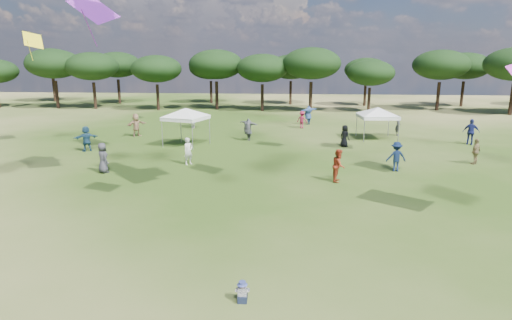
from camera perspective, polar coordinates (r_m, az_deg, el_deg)
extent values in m
cylinder|color=black|center=(61.07, -25.01, 7.92)|extent=(0.40, 0.40, 3.49)
ellipsoid|color=black|center=(60.90, -25.37, 11.51)|extent=(6.79, 6.79, 3.66)
cylinder|color=black|center=(58.46, -20.70, 8.02)|extent=(0.38, 0.38, 3.32)
ellipsoid|color=black|center=(58.28, -21.00, 11.59)|extent=(6.44, 6.44, 3.47)
cylinder|color=black|center=(54.73, -12.96, 8.14)|extent=(0.36, 0.36, 3.14)
ellipsoid|color=black|center=(54.54, -13.15, 11.76)|extent=(6.11, 6.11, 3.29)
cylinder|color=black|center=(54.48, -5.25, 8.57)|extent=(0.40, 0.40, 3.46)
ellipsoid|color=black|center=(54.30, -5.33, 12.58)|extent=(6.73, 6.73, 3.63)
cylinder|color=black|center=(52.63, 0.84, 8.31)|extent=(0.37, 0.37, 3.21)
ellipsoid|color=black|center=(52.43, 0.86, 12.16)|extent=(6.24, 6.24, 3.36)
cylinder|color=black|center=(52.08, 7.29, 8.35)|extent=(0.41, 0.41, 3.56)
ellipsoid|color=black|center=(51.89, 7.42, 12.65)|extent=(6.91, 6.91, 3.73)
cylinder|color=black|center=(53.20, 14.82, 7.75)|extent=(0.33, 0.33, 2.88)
ellipsoid|color=black|center=(53.00, 15.03, 11.16)|extent=(5.60, 5.60, 3.02)
cylinder|color=black|center=(57.69, 23.10, 7.82)|extent=(0.39, 0.39, 3.44)
ellipsoid|color=black|center=(57.51, 23.45, 11.57)|extent=(6.69, 6.69, 3.60)
cylinder|color=black|center=(56.62, 30.93, 6.95)|extent=(0.40, 0.40, 3.53)
cylinder|color=black|center=(70.71, -25.31, 8.53)|extent=(0.41, 0.41, 3.62)
ellipsoid|color=black|center=(70.57, -25.64, 11.74)|extent=(7.03, 7.03, 3.79)
cylinder|color=black|center=(64.23, -17.80, 8.68)|extent=(0.39, 0.39, 3.37)
ellipsoid|color=black|center=(64.07, -18.04, 11.98)|extent=(6.54, 6.54, 3.53)
cylinder|color=black|center=(62.24, -6.00, 8.99)|extent=(0.36, 0.36, 3.11)
ellipsoid|color=black|center=(62.07, -6.08, 12.15)|extent=(6.05, 6.05, 3.26)
cylinder|color=black|center=(60.37, 4.63, 8.93)|extent=(0.37, 0.37, 3.20)
ellipsoid|color=black|center=(60.20, 4.69, 12.27)|extent=(6.21, 6.21, 3.35)
cylinder|color=black|center=(60.01, 14.32, 8.43)|extent=(0.34, 0.34, 2.99)
ellipsoid|color=black|center=(59.83, 14.50, 11.57)|extent=(5.81, 5.81, 3.13)
cylinder|color=black|center=(63.73, 25.79, 7.94)|extent=(0.38, 0.38, 3.31)
ellipsoid|color=black|center=(63.57, 26.13, 11.19)|extent=(6.43, 6.43, 3.47)
cylinder|color=gray|center=(31.49, -12.41, 3.51)|extent=(0.06, 0.06, 2.10)
cylinder|color=gray|center=(30.15, -8.47, 3.25)|extent=(0.06, 0.06, 2.10)
cylinder|color=gray|center=(33.55, -9.98, 4.22)|extent=(0.06, 0.06, 2.10)
cylinder|color=gray|center=(32.29, -6.21, 3.99)|extent=(0.06, 0.06, 2.10)
cube|color=white|center=(31.69, -9.34, 5.55)|extent=(3.34, 3.34, 0.25)
pyramid|color=white|center=(31.60, -9.39, 6.85)|extent=(5.17, 5.17, 0.60)
cylinder|color=gray|center=(33.79, 14.22, 3.87)|extent=(0.06, 0.06, 1.86)
cylinder|color=gray|center=(34.52, 18.50, 3.78)|extent=(0.06, 0.06, 1.86)
cylinder|color=gray|center=(36.33, 13.25, 4.57)|extent=(0.06, 0.06, 1.86)
cylinder|color=gray|center=(37.01, 17.26, 4.48)|extent=(0.06, 0.06, 1.86)
cube|color=white|center=(35.26, 15.90, 5.61)|extent=(3.01, 3.01, 0.25)
pyramid|color=white|center=(35.18, 15.98, 6.78)|extent=(5.70, 5.70, 0.60)
cube|color=#161E32|center=(11.93, -1.83, -17.97)|extent=(0.26, 0.26, 0.19)
cube|color=#161E32|center=(12.11, -2.20, -17.70)|extent=(0.10, 0.23, 0.10)
cube|color=#161E32|center=(12.10, -1.36, -17.71)|extent=(0.10, 0.23, 0.10)
cube|color=white|center=(11.82, -1.84, -17.10)|extent=(0.25, 0.18, 0.25)
cylinder|color=white|center=(11.88, -2.59, -16.92)|extent=(0.09, 0.24, 0.15)
cylinder|color=white|center=(11.87, -1.05, -16.95)|extent=(0.09, 0.24, 0.15)
sphere|color=#E0B293|center=(11.73, -1.85, -16.39)|extent=(0.17, 0.17, 0.17)
cone|color=#464DA4|center=(11.71, -1.85, -16.22)|extent=(0.28, 0.28, 0.03)
cylinder|color=#464DA4|center=(11.69, -1.85, -16.05)|extent=(0.19, 0.19, 0.07)
imported|color=navy|center=(41.97, 6.97, 5.97)|extent=(1.99, 2.08, 1.84)
imported|color=silver|center=(39.86, -8.50, 5.38)|extent=(0.82, 0.94, 1.64)
imported|color=#343339|center=(25.47, -19.76, 0.27)|extent=(0.99, 0.96, 1.71)
imported|color=navy|center=(25.56, 18.19, 0.43)|extent=(1.13, 0.69, 1.71)
imported|color=#434448|center=(33.45, -1.08, 4.08)|extent=(1.92, 1.93, 1.74)
imported|color=black|center=(31.76, 11.73, 3.16)|extent=(0.89, 0.92, 1.59)
imported|color=olive|center=(29.13, 27.26, 1.01)|extent=(0.95, 0.91, 1.58)
imported|color=maroon|center=(22.65, 10.97, -0.72)|extent=(0.82, 0.96, 1.73)
imported|color=maroon|center=(39.67, 6.16, 5.37)|extent=(1.18, 1.00, 1.58)
imported|color=#313136|center=(37.56, 18.40, 4.39)|extent=(0.52, 0.69, 1.68)
imported|color=#A07757|center=(36.64, -15.69, 4.53)|extent=(1.54, 1.72, 1.90)
imported|color=navy|center=(31.84, -21.69, 2.68)|extent=(1.60, 1.44, 1.77)
imported|color=silver|center=(26.20, -9.01, 1.18)|extent=(0.69, 0.71, 1.65)
imported|color=navy|center=(35.62, 26.75, 3.37)|extent=(1.22, 0.79, 1.93)
plane|color=yellow|center=(33.80, -27.60, 13.99)|extent=(1.74, 2.04, 1.32)
plane|color=purple|center=(22.87, -20.83, 18.29)|extent=(2.40, 2.07, 1.71)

